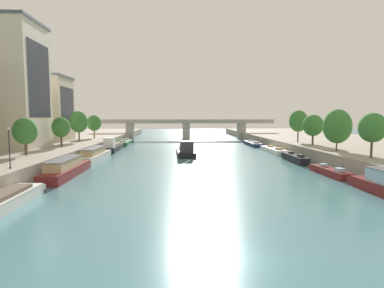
# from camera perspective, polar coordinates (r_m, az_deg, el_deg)

# --- Properties ---
(ground_plane) EXTENTS (400.00, 400.00, 0.00)m
(ground_plane) POSITION_cam_1_polar(r_m,az_deg,el_deg) (20.09, 7.93, -19.99)
(ground_plane) COLOR teal
(quay_left) EXTENTS (36.00, 170.00, 2.51)m
(quay_left) POSITION_cam_1_polar(r_m,az_deg,el_deg) (81.53, -28.77, -0.71)
(quay_left) COLOR gray
(quay_left) RESTS_ON ground
(quay_right) EXTENTS (36.00, 170.00, 2.51)m
(quay_right) POSITION_cam_1_polar(r_m,az_deg,el_deg) (84.80, 27.55, -0.46)
(quay_right) COLOR gray
(quay_right) RESTS_ON ground
(barge_midriver) EXTENTS (4.03, 19.39, 3.39)m
(barge_midriver) POSITION_cam_1_polar(r_m,az_deg,el_deg) (71.07, -1.17, -1.07)
(barge_midriver) COLOR black
(barge_midriver) RESTS_ON ground
(wake_behind_barge) EXTENTS (5.60, 5.93, 0.03)m
(wake_behind_barge) POSITION_cam_1_polar(r_m,az_deg,el_deg) (58.84, 0.73, -3.28)
(wake_behind_barge) COLOR silver
(wake_behind_barge) RESTS_ON ground
(moored_boat_left_near) EXTENTS (3.07, 15.44, 2.69)m
(moored_boat_left_near) POSITION_cam_1_polar(r_m,az_deg,el_deg) (48.01, -21.92, -4.17)
(moored_boat_left_near) COLOR maroon
(moored_boat_left_near) RESTS_ON ground
(moored_boat_left_upstream) EXTENTS (3.05, 16.10, 2.56)m
(moored_boat_left_upstream) POSITION_cam_1_polar(r_m,az_deg,el_deg) (64.00, -17.28, -1.88)
(moored_boat_left_upstream) COLOR silver
(moored_boat_left_upstream) RESTS_ON ground
(moored_boat_left_gap_after) EXTENTS (3.36, 16.86, 3.56)m
(moored_boat_left_gap_after) POSITION_cam_1_polar(r_m,az_deg,el_deg) (80.69, -14.17, -0.45)
(moored_boat_left_gap_after) COLOR black
(moored_boat_left_gap_after) RESTS_ON ground
(moored_boat_left_second) EXTENTS (3.41, 16.49, 2.18)m
(moored_boat_left_second) POSITION_cam_1_polar(r_m,az_deg,el_deg) (99.48, -12.00, 0.32)
(moored_boat_left_second) COLOR #235633
(moored_boat_left_second) RESTS_ON ground
(moored_boat_right_midway) EXTENTS (2.10, 10.06, 2.08)m
(moored_boat_right_midway) POSITION_cam_1_polar(r_m,az_deg,el_deg) (50.03, 23.68, -4.57)
(moored_boat_right_midway) COLOR maroon
(moored_boat_right_midway) RESTS_ON ground
(moored_boat_right_upstream) EXTENTS (2.09, 11.11, 2.39)m
(moored_boat_right_upstream) POSITION_cam_1_polar(r_m,az_deg,el_deg) (62.25, 18.15, -2.45)
(moored_boat_right_upstream) COLOR black
(moored_boat_right_upstream) RESTS_ON ground
(moored_boat_right_end) EXTENTS (2.95, 14.40, 2.13)m
(moored_boat_right_end) POSITION_cam_1_polar(r_m,az_deg,el_deg) (77.35, 14.64, -1.06)
(moored_boat_right_end) COLOR silver
(moored_boat_right_end) RESTS_ON ground
(moored_boat_right_gap_after) EXTENTS (2.86, 14.55, 2.11)m
(moored_boat_right_gap_after) POSITION_cam_1_polar(r_m,az_deg,el_deg) (94.38, 10.95, 0.07)
(moored_boat_right_gap_after) COLOR #1E284C
(moored_boat_right_gap_after) RESTS_ON ground
(tree_left_end_of_row) EXTENTS (3.63, 3.63, 5.81)m
(tree_left_end_of_row) POSITION_cam_1_polar(r_m,az_deg,el_deg) (54.79, -28.09, 2.06)
(tree_left_end_of_row) COLOR brown
(tree_left_end_of_row) RESTS_ON quay_left
(tree_left_third) EXTENTS (3.53, 3.53, 5.87)m
(tree_left_third) POSITION_cam_1_polar(r_m,az_deg,el_deg) (67.89, -22.73, 2.82)
(tree_left_third) COLOR brown
(tree_left_third) RESTS_ON quay_left
(tree_left_second) EXTENTS (4.12, 4.12, 7.31)m
(tree_left_second) POSITION_cam_1_polar(r_m,az_deg,el_deg) (79.03, -19.92, 3.81)
(tree_left_second) COLOR brown
(tree_left_second) RESTS_ON quay_left
(tree_left_by_lamp) EXTENTS (3.93, 3.93, 6.42)m
(tree_left_by_lamp) POSITION_cam_1_polar(r_m,az_deg,el_deg) (92.14, -17.40, 3.65)
(tree_left_by_lamp) COLOR brown
(tree_left_by_lamp) RESTS_ON quay_left
(tree_right_end_of_row) EXTENTS (3.82, 3.82, 6.53)m
(tree_right_end_of_row) POSITION_cam_1_polar(r_m,az_deg,el_deg) (51.71, 29.98, 2.58)
(tree_right_end_of_row) COLOR brown
(tree_right_end_of_row) RESTS_ON quay_right
(tree_right_by_lamp) EXTENTS (4.75, 4.75, 7.26)m
(tree_right_by_lamp) POSITION_cam_1_polar(r_m,az_deg,el_deg) (60.00, 24.92, 2.93)
(tree_right_by_lamp) COLOR brown
(tree_right_by_lamp) RESTS_ON quay_right
(tree_right_far) EXTENTS (4.24, 4.24, 6.41)m
(tree_right_far) POSITION_cam_1_polar(r_m,az_deg,el_deg) (70.87, 21.17, 3.17)
(tree_right_far) COLOR brown
(tree_right_far) RESTS_ON quay_right
(tree_right_distant) EXTENTS (4.24, 4.24, 7.50)m
(tree_right_distant) POSITION_cam_1_polar(r_m,az_deg,el_deg) (78.05, 18.78, 3.97)
(tree_right_distant) COLOR brown
(tree_right_distant) RESTS_ON quay_right
(lamppost_left_bank) EXTENTS (0.28, 0.28, 4.74)m
(lamppost_left_bank) POSITION_cam_1_polar(r_m,az_deg,el_deg) (41.53, -30.30, -0.34)
(lamppost_left_bank) COLOR black
(lamppost_left_bank) RESTS_ON quay_left
(building_left_tall) EXTENTS (13.61, 11.50, 15.95)m
(building_left_tall) POSITION_cam_1_polar(r_m,az_deg,el_deg) (86.21, -25.86, 5.84)
(building_left_tall) COLOR beige
(building_left_tall) RESTS_ON quay_left
(bridge_far) EXTENTS (66.53, 4.40, 7.46)m
(bridge_far) POSITION_cam_1_polar(r_m,az_deg,el_deg) (119.62, -1.07, 3.23)
(bridge_far) COLOR #9E998E
(bridge_far) RESTS_ON ground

